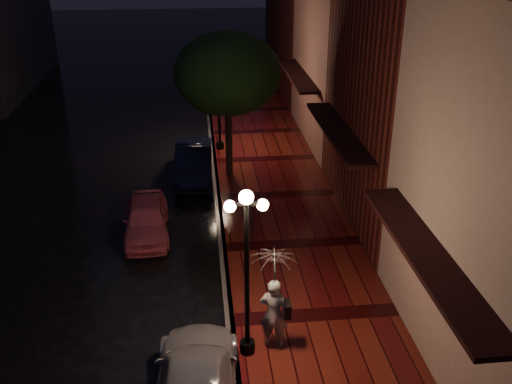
# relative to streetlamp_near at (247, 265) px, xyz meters

# --- Properties ---
(ground) EXTENTS (120.00, 120.00, 0.00)m
(ground) POSITION_rel_streetlamp_near_xyz_m (-0.35, 5.00, -2.60)
(ground) COLOR black
(ground) RESTS_ON ground
(sidewalk) EXTENTS (4.50, 60.00, 0.15)m
(sidewalk) POSITION_rel_streetlamp_near_xyz_m (1.90, 5.00, -2.53)
(sidewalk) COLOR #440C0D
(sidewalk) RESTS_ON ground
(curb) EXTENTS (0.25, 60.00, 0.15)m
(curb) POSITION_rel_streetlamp_near_xyz_m (-0.35, 5.00, -2.53)
(curb) COLOR #595451
(curb) RESTS_ON ground
(storefront_mid) EXTENTS (5.00, 8.00, 11.00)m
(storefront_mid) POSITION_rel_streetlamp_near_xyz_m (6.65, 7.00, 2.90)
(storefront_mid) COLOR #511914
(storefront_mid) RESTS_ON ground
(storefront_far) EXTENTS (5.00, 8.00, 9.00)m
(storefront_far) POSITION_rel_streetlamp_near_xyz_m (6.65, 15.00, 1.90)
(storefront_far) COLOR #8C5951
(storefront_far) RESTS_ON ground
(storefront_extra) EXTENTS (5.00, 12.00, 10.00)m
(storefront_extra) POSITION_rel_streetlamp_near_xyz_m (6.65, 25.00, 2.40)
(storefront_extra) COLOR #511914
(storefront_extra) RESTS_ON ground
(streetlamp_near) EXTENTS (0.96, 0.36, 4.31)m
(streetlamp_near) POSITION_rel_streetlamp_near_xyz_m (0.00, 0.00, 0.00)
(streetlamp_near) COLOR black
(streetlamp_near) RESTS_ON sidewalk
(streetlamp_far) EXTENTS (0.96, 0.36, 4.31)m
(streetlamp_far) POSITION_rel_streetlamp_near_xyz_m (0.00, 14.00, 0.00)
(streetlamp_far) COLOR black
(streetlamp_far) RESTS_ON sidewalk
(street_tree) EXTENTS (4.16, 4.16, 5.80)m
(street_tree) POSITION_rel_streetlamp_near_xyz_m (0.26, 10.99, 1.64)
(street_tree) COLOR black
(street_tree) RESTS_ON sidewalk
(pink_car) EXTENTS (1.63, 3.69, 1.23)m
(pink_car) POSITION_rel_streetlamp_near_xyz_m (-2.82, 6.36, -1.98)
(pink_car) COLOR #D15664
(pink_car) RESTS_ON ground
(navy_car) EXTENTS (1.58, 4.28, 1.40)m
(navy_car) POSITION_rel_streetlamp_near_xyz_m (-1.21, 11.05, -1.90)
(navy_car) COLOR black
(navy_car) RESTS_ON ground
(woman_with_umbrella) EXTENTS (1.10, 1.12, 2.65)m
(woman_with_umbrella) POSITION_rel_streetlamp_near_xyz_m (0.66, 0.18, -0.70)
(woman_with_umbrella) COLOR white
(woman_with_umbrella) RESTS_ON sidewalk
(parking_meter) EXTENTS (0.15, 0.14, 1.38)m
(parking_meter) POSITION_rel_streetlamp_near_xyz_m (0.65, 5.49, -1.61)
(parking_meter) COLOR black
(parking_meter) RESTS_ON sidewalk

